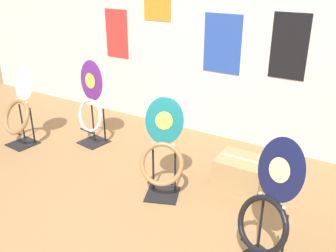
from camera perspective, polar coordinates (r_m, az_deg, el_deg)
name	(u,v)px	position (r m, az deg, el deg)	size (l,w,h in m)	color
wall_back	(228,23)	(4.11, 9.14, 15.30)	(8.00, 0.07, 2.60)	silver
toilet_seat_display_white_plain	(19,110)	(4.38, -21.72, 2.32)	(0.42, 0.38, 0.86)	black
toilet_seat_display_navy_moon	(267,213)	(2.52, 14.88, -12.69)	(0.44, 0.39, 0.90)	black
toilet_seat_display_purple_note	(91,103)	(4.16, -11.66, 3.38)	(0.39, 0.32, 0.94)	black
toilet_seat_display_teal_sax	(163,153)	(3.16, -0.83, -4.18)	(0.44, 0.41, 0.86)	black
storage_box	(241,173)	(3.44, 11.09, -6.99)	(0.43, 0.35, 0.28)	tan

